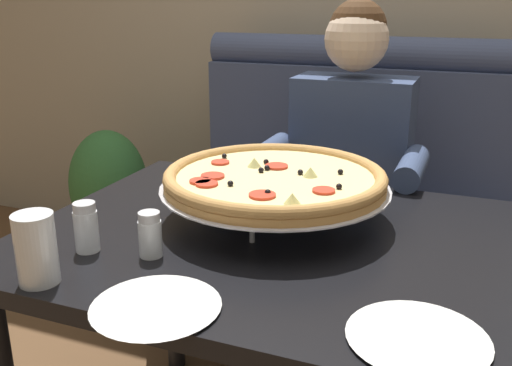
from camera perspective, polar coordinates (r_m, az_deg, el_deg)
booth_bench at (r=2.30m, az=9.13°, el=-4.60°), size 1.36×0.78×1.13m
dining_table at (r=1.39m, az=1.02°, el=-8.64°), size 1.11×0.90×0.75m
diner_main at (r=1.94m, az=8.81°, el=0.94°), size 0.54×0.64×1.27m
pizza at (r=1.39m, az=1.88°, el=0.38°), size 0.56×0.56×0.14m
shaker_parmesan at (r=1.23m, az=-10.54°, el=-5.40°), size 0.05×0.05×0.10m
shaker_pepper_flakes at (r=1.29m, az=-16.63°, el=-4.60°), size 0.05×0.05×0.11m
plate_near_left at (r=0.98m, az=15.90°, el=-14.37°), size 0.23×0.23×0.02m
plate_near_right at (r=1.05m, az=-10.00°, el=-11.79°), size 0.24×0.24×0.02m
drinking_glass at (r=1.17m, az=-21.13°, el=-6.53°), size 0.08×0.08×0.14m
potted_plant at (r=2.77m, az=-14.45°, el=-1.21°), size 0.36×0.36×0.70m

